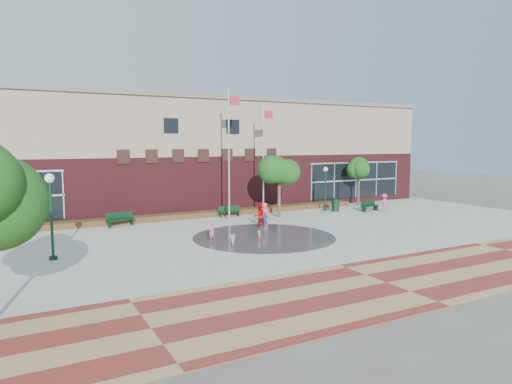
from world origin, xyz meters
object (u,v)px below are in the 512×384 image
flagpole_left (229,148)px  flagpole_right (264,154)px  bench_left (121,222)px  child_splash (212,232)px  trash_can (335,205)px

flagpole_left → flagpole_right: 3.03m
flagpole_left → bench_left: size_ratio=4.79×
flagpole_left → child_splash: size_ratio=8.07×
flagpole_left → child_splash: 8.40m
flagpole_left → trash_can: 10.48m
bench_left → child_splash: 8.04m
bench_left → trash_can: trash_can is taller
flagpole_left → flagpole_right: (2.97, 0.32, -0.49)m
trash_can → child_splash: size_ratio=0.93×
flagpole_left → flagpole_right: flagpole_left is taller
flagpole_left → child_splash: (-3.85, -5.87, -4.61)m
flagpole_right → child_splash: flagpole_right is taller
bench_left → child_splash: bearing=-75.7°
flagpole_right → trash_can: flagpole_right is taller
trash_can → flagpole_left: bearing=179.4°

